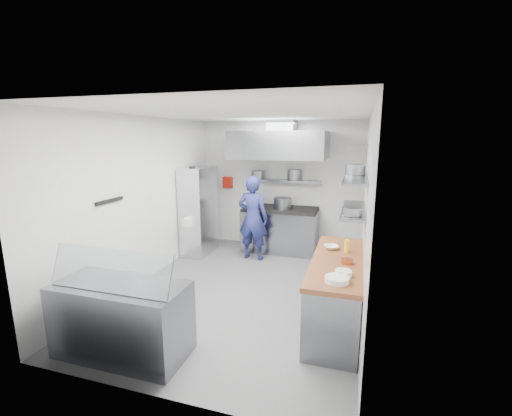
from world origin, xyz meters
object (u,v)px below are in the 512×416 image
(gas_range, at_px, (280,231))
(display_case, at_px, (122,319))
(wire_rack, at_px, (199,211))
(chef, at_px, (253,218))

(gas_range, relative_size, display_case, 1.07)
(gas_range, relative_size, wire_rack, 0.86)
(chef, distance_m, wire_rack, 1.21)
(chef, height_order, wire_rack, wire_rack)
(chef, bearing_deg, wire_rack, 2.58)
(wire_rack, bearing_deg, chef, -0.67)
(gas_range, relative_size, chef, 0.93)
(gas_range, height_order, display_case, gas_range)
(gas_range, distance_m, display_case, 4.20)
(wire_rack, relative_size, display_case, 1.23)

